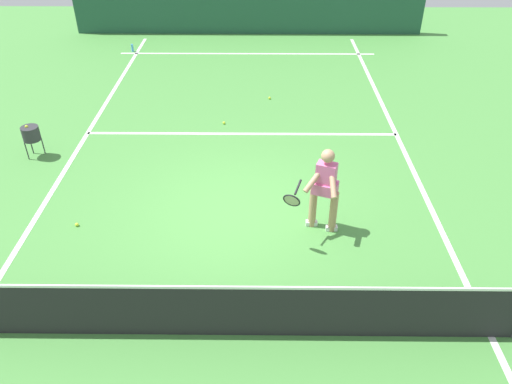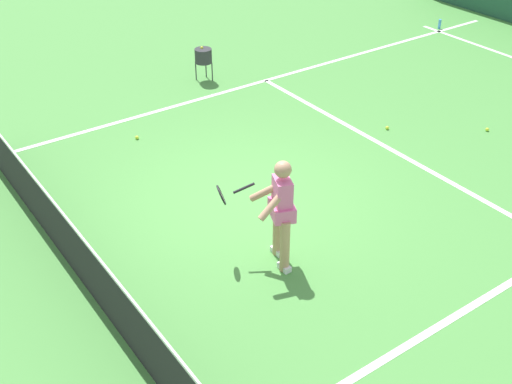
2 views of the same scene
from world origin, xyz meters
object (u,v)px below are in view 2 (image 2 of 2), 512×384
tennis_ball_near (487,129)px  ball_hopper (203,56)px  water_bottle (440,24)px  tennis_ball_mid (137,137)px  tennis_player (279,209)px  tennis_ball_far (387,128)px

tennis_ball_near → ball_hopper: size_ratio=0.09×
tennis_ball_near → water_bottle: size_ratio=0.28×
tennis_ball_near → tennis_ball_mid: (3.44, 5.40, 0.00)m
tennis_ball_near → water_bottle: water_bottle is taller
tennis_ball_mid → water_bottle: (0.97, -9.10, 0.09)m
tennis_ball_near → tennis_ball_mid: bearing=57.6°
ball_hopper → tennis_ball_mid: bearing=123.6°
water_bottle → ball_hopper: bearing=84.7°
water_bottle → tennis_player: bearing=119.8°
tennis_ball_mid → tennis_ball_far: size_ratio=1.00×
tennis_ball_mid → water_bottle: size_ratio=0.28×
tennis_ball_near → tennis_ball_far: (1.11, 1.45, 0.00)m
ball_hopper → tennis_ball_far: bearing=-158.3°
tennis_ball_mid → ball_hopper: (1.59, -2.39, 0.51)m
tennis_player → tennis_ball_near: size_ratio=23.48×
tennis_player → tennis_ball_near: tennis_player is taller
tennis_ball_far → tennis_ball_mid: bearing=59.5°
tennis_player → tennis_ball_near: (0.82, -5.42, -0.81)m
tennis_ball_mid → ball_hopper: 2.92m
tennis_ball_far → water_bottle: water_bottle is taller
tennis_ball_mid → water_bottle: 9.16m
tennis_player → tennis_ball_mid: size_ratio=23.48×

